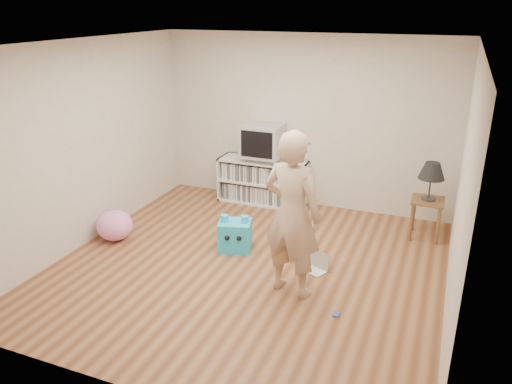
{
  "coord_description": "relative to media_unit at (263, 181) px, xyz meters",
  "views": [
    {
      "loc": [
        2.07,
        -4.9,
        3.0
      ],
      "look_at": [
        -0.06,
        0.4,
        0.82
      ],
      "focal_mm": 35.0,
      "sensor_mm": 36.0,
      "label": 1
    }
  ],
  "objects": [
    {
      "name": "playing_cards",
      "position": [
        1.82,
        -2.62,
        -0.34
      ],
      "size": [
        0.07,
        0.09,
        0.02
      ],
      "primitive_type": "cube",
      "rotation": [
        0.0,
        0.0,
        0.08
      ],
      "color": "#4155AE",
      "rests_on": "ground"
    },
    {
      "name": "ground",
      "position": [
        0.59,
        -2.04,
        -0.35
      ],
      "size": [
        4.5,
        4.5,
        0.0
      ],
      "primitive_type": "plane",
      "color": "brown",
      "rests_on": "ground"
    },
    {
      "name": "side_table",
      "position": [
        2.5,
        -0.39,
        0.07
      ],
      "size": [
        0.42,
        0.42,
        0.55
      ],
      "color": "brown",
      "rests_on": "ground"
    },
    {
      "name": "ceiling",
      "position": [
        0.59,
        -2.04,
        2.25
      ],
      "size": [
        4.5,
        4.5,
        0.01
      ],
      "primitive_type": "cube",
      "color": "white",
      "rests_on": "walls"
    },
    {
      "name": "media_unit",
      "position": [
        0.0,
        0.0,
        0.0
      ],
      "size": [
        1.4,
        0.45,
        0.7
      ],
      "color": "white",
      "rests_on": "ground"
    },
    {
      "name": "crt_tv",
      "position": [
        0.0,
        -0.02,
        0.67
      ],
      "size": [
        0.6,
        0.53,
        0.5
      ],
      "color": "#ABABB1",
      "rests_on": "dvd_deck"
    },
    {
      "name": "dvd_deck",
      "position": [
        0.0,
        -0.02,
        0.39
      ],
      "size": [
        0.45,
        0.35,
        0.07
      ],
      "primitive_type": "cube",
      "color": "gray",
      "rests_on": "media_unit"
    },
    {
      "name": "plush_pink",
      "position": [
        -1.36,
        -2.0,
        -0.15
      ],
      "size": [
        0.62,
        0.62,
        0.41
      ],
      "primitive_type": "ellipsoid",
      "rotation": [
        0.0,
        0.0,
        0.39
      ],
      "color": "#FF86D7",
      "rests_on": "ground"
    },
    {
      "name": "table_lamp",
      "position": [
        2.5,
        -0.39,
        0.59
      ],
      "size": [
        0.34,
        0.34,
        0.52
      ],
      "color": "#333333",
      "rests_on": "side_table"
    },
    {
      "name": "plush_blue",
      "position": [
        0.26,
        -1.67,
        -0.15
      ],
      "size": [
        0.48,
        0.43,
        0.47
      ],
      "rotation": [
        0.0,
        0.0,
        0.28
      ],
      "color": "#21B7EC",
      "rests_on": "ground"
    },
    {
      "name": "laptop",
      "position": [
        1.37,
        -1.79,
        -0.29
      ],
      "size": [
        0.37,
        0.34,
        0.21
      ],
      "rotation": [
        0.0,
        0.0,
        -0.41
      ],
      "color": "silver",
      "rests_on": "ground"
    },
    {
      "name": "walls",
      "position": [
        0.59,
        -2.04,
        0.95
      ],
      "size": [
        4.52,
        4.52,
        2.6
      ],
      "color": "silver",
      "rests_on": "ground"
    },
    {
      "name": "person",
      "position": [
        1.23,
        -2.35,
        0.57
      ],
      "size": [
        0.75,
        0.57,
        1.83
      ],
      "primitive_type": "imported",
      "rotation": [
        0.0,
        0.0,
        2.92
      ],
      "color": "tan",
      "rests_on": "ground"
    }
  ]
}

